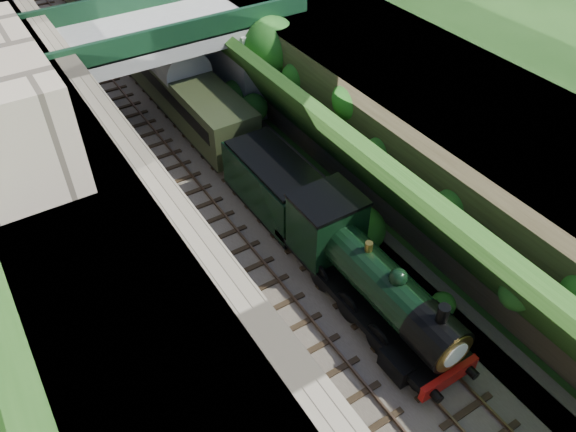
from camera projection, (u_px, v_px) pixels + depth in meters
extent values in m
plane|color=#1E4714|center=(429.00, 418.00, 20.48)|extent=(160.00, 160.00, 0.00)
cube|color=#473F38|center=(194.00, 150.00, 33.06)|extent=(10.00, 90.00, 0.20)
cube|color=#756B56|center=(89.00, 128.00, 28.60)|extent=(1.00, 90.00, 7.00)
cube|color=#262628|center=(18.00, 149.00, 27.20)|extent=(6.00, 90.00, 7.00)
cube|color=#262628|center=(328.00, 63.00, 34.86)|extent=(8.00, 90.00, 6.25)
cube|color=#1E4714|center=(266.00, 88.00, 33.34)|extent=(4.02, 90.00, 6.36)
sphere|color=#194C14|center=(517.00, 293.00, 21.33)|extent=(1.38, 1.38, 1.38)
sphere|color=#194C14|center=(451.00, 206.00, 23.69)|extent=(1.47, 1.47, 1.47)
sphere|color=#194C14|center=(361.00, 230.00, 27.04)|extent=(2.37, 2.37, 2.37)
sphere|color=#194C14|center=(378.00, 150.00, 26.74)|extent=(1.29, 1.29, 1.29)
sphere|color=#194C14|center=(354.00, 99.00, 28.15)|extent=(2.24, 2.24, 2.24)
sphere|color=#194C14|center=(296.00, 77.00, 31.37)|extent=(1.71, 1.71, 1.71)
sphere|color=#194C14|center=(254.00, 108.00, 33.85)|extent=(1.76, 1.76, 1.76)
sphere|color=#194C14|center=(237.00, 98.00, 35.14)|extent=(2.35, 2.35, 2.35)
sphere|color=#194C14|center=(221.00, 35.00, 36.99)|extent=(1.48, 1.48, 1.48)
sphere|color=#194C14|center=(197.00, 52.00, 38.94)|extent=(1.70, 1.70, 1.70)
sphere|color=#194C14|center=(189.00, 11.00, 40.13)|extent=(1.89, 1.89, 1.89)
sphere|color=#194C14|center=(139.00, 12.00, 45.66)|extent=(1.21, 1.21, 1.21)
cube|color=black|center=(162.00, 159.00, 32.17)|extent=(2.50, 90.00, 0.07)
cube|color=brown|center=(150.00, 161.00, 31.82)|extent=(0.08, 90.00, 0.14)
cube|color=brown|center=(174.00, 153.00, 32.40)|extent=(0.08, 90.00, 0.14)
cube|color=black|center=(212.00, 142.00, 33.45)|extent=(2.50, 90.00, 0.07)
cube|color=brown|center=(201.00, 144.00, 33.10)|extent=(0.08, 90.00, 0.14)
cube|color=brown|center=(223.00, 137.00, 33.68)|extent=(0.08, 90.00, 0.14)
cube|color=gray|center=(161.00, 32.00, 32.08)|extent=(16.00, 6.00, 0.90)
cube|color=#13361E|center=(180.00, 34.00, 29.64)|extent=(16.00, 0.30, 1.20)
cube|color=#13361E|center=(140.00, 0.00, 33.25)|extent=(16.00, 0.30, 1.20)
cube|color=gray|center=(69.00, 105.00, 31.56)|extent=(1.40, 6.40, 5.70)
cube|color=gray|center=(237.00, 59.00, 35.85)|extent=(2.40, 6.40, 5.70)
cylinder|color=black|center=(273.00, 88.00, 34.37)|extent=(0.30, 0.30, 4.40)
sphere|color=#194C14|center=(272.00, 48.00, 32.64)|extent=(3.60, 3.60, 3.60)
sphere|color=#194C14|center=(272.00, 50.00, 33.75)|extent=(2.40, 2.40, 2.40)
cube|color=black|center=(377.00, 311.00, 23.53)|extent=(2.40, 8.40, 0.60)
cube|color=black|center=(363.00, 288.00, 23.80)|extent=(2.70, 10.00, 0.35)
cube|color=maroon|center=(449.00, 378.00, 20.64)|extent=(2.70, 0.25, 0.70)
cylinder|color=black|center=(379.00, 279.00, 22.43)|extent=(1.90, 5.60, 1.90)
cylinder|color=black|center=(436.00, 336.00, 20.34)|extent=(1.96, 1.80, 1.96)
cylinder|color=white|center=(456.00, 356.00, 19.72)|extent=(1.10, 0.05, 1.10)
cylinder|color=black|center=(442.00, 315.00, 19.55)|extent=(0.44, 0.44, 0.90)
sphere|color=black|center=(398.00, 278.00, 21.13)|extent=(0.76, 0.76, 0.76)
cylinder|color=#A57F33|center=(369.00, 247.00, 22.21)|extent=(0.32, 0.32, 0.50)
cube|color=black|center=(327.00, 225.00, 24.61)|extent=(2.75, 2.40, 2.80)
cube|color=black|center=(328.00, 199.00, 23.64)|extent=(2.85, 2.50, 0.15)
cube|color=black|center=(396.00, 366.00, 21.15)|extent=(0.60, 1.40, 0.90)
cube|color=black|center=(444.00, 336.00, 22.15)|extent=(0.60, 1.40, 0.90)
cube|color=black|center=(275.00, 205.00, 28.75)|extent=(2.30, 6.00, 0.50)
cube|color=black|center=(275.00, 202.00, 28.58)|extent=(2.60, 6.00, 0.50)
cube|color=black|center=(275.00, 183.00, 27.79)|extent=(2.70, 6.00, 2.40)
cube|color=black|center=(274.00, 163.00, 26.96)|extent=(2.50, 5.60, 0.20)
cube|color=black|center=(175.00, 101.00, 36.75)|extent=(2.30, 17.00, 0.40)
cube|color=black|center=(175.00, 97.00, 36.58)|extent=(2.50, 17.00, 0.50)
cube|color=black|center=(172.00, 76.00, 35.59)|extent=(2.80, 18.00, 2.70)
cube|color=slate|center=(168.00, 54.00, 34.59)|extent=(2.90, 18.00, 0.50)
cube|color=black|center=(87.00, 8.00, 48.63)|extent=(2.30, 17.00, 0.40)
cube|color=black|center=(86.00, 5.00, 48.47)|extent=(2.50, 17.00, 0.50)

